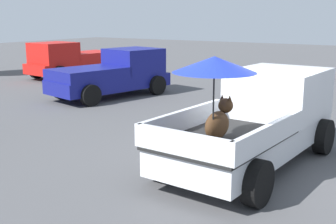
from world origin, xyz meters
TOP-DOWN VIEW (x-y plane):
  - ground_plane at (0.00, 0.00)m, footprint 80.00×80.00m
  - pickup_truck_main at (0.38, -0.03)m, footprint 5.16×2.52m
  - pickup_truck_red at (7.78, 12.95)m, footprint 4.97×2.58m
  - pickup_truck_far at (4.79, 7.58)m, footprint 5.07×2.96m

SIDE VIEW (x-z plane):
  - ground_plane at x=0.00m, z-range 0.00..0.00m
  - pickup_truck_red at x=7.78m, z-range -0.03..1.77m
  - pickup_truck_far at x=4.79m, z-range -0.03..1.77m
  - pickup_truck_main at x=0.38m, z-range -0.21..2.20m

